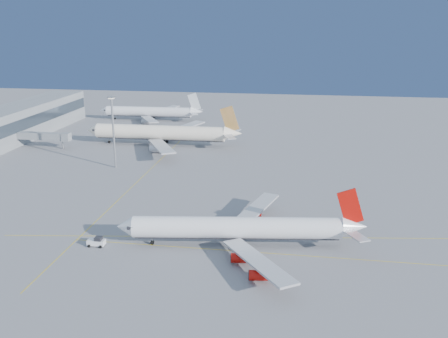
% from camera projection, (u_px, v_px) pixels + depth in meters
% --- Properties ---
extents(ground, '(500.00, 500.00, 0.00)m').
position_uv_depth(ground, '(242.00, 228.00, 132.01)').
color(ground, slate).
rests_on(ground, ground).
extents(terminal, '(18.40, 110.00, 15.00)m').
position_uv_depth(terminal, '(15.00, 123.00, 227.50)').
color(terminal, gray).
rests_on(terminal, ground).
extents(jet_bridge, '(23.60, 3.60, 6.90)m').
position_uv_depth(jet_bridge, '(46.00, 136.00, 212.60)').
color(jet_bridge, gray).
rests_on(jet_bridge, ground).
extents(taxiway_lines, '(118.86, 140.00, 0.02)m').
position_uv_depth(taxiway_lines, '(193.00, 215.00, 140.21)').
color(taxiway_lines, gold).
rests_on(taxiway_lines, ground).
extents(airliner_virgin, '(60.73, 54.14, 14.99)m').
position_uv_depth(airliner_virgin, '(242.00, 228.00, 120.42)').
color(airliner_virgin, white).
rests_on(airliner_virgin, ground).
extents(airliner_etihad, '(69.78, 64.65, 18.26)m').
position_uv_depth(airliner_etihad, '(163.00, 133.00, 217.47)').
color(airliner_etihad, white).
rests_on(airliner_etihad, ground).
extents(airliner_third, '(57.86, 53.42, 15.54)m').
position_uv_depth(airliner_third, '(151.00, 112.00, 271.92)').
color(airliner_third, white).
rests_on(airliner_third, ground).
extents(pushback_tug, '(4.21, 2.59, 2.36)m').
position_uv_depth(pushback_tug, '(97.00, 242.00, 121.09)').
color(pushback_tug, white).
rests_on(pushback_tug, ground).
extents(light_mast, '(2.30, 2.30, 26.57)m').
position_uv_depth(light_mast, '(113.00, 126.00, 181.51)').
color(light_mast, gray).
rests_on(light_mast, ground).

